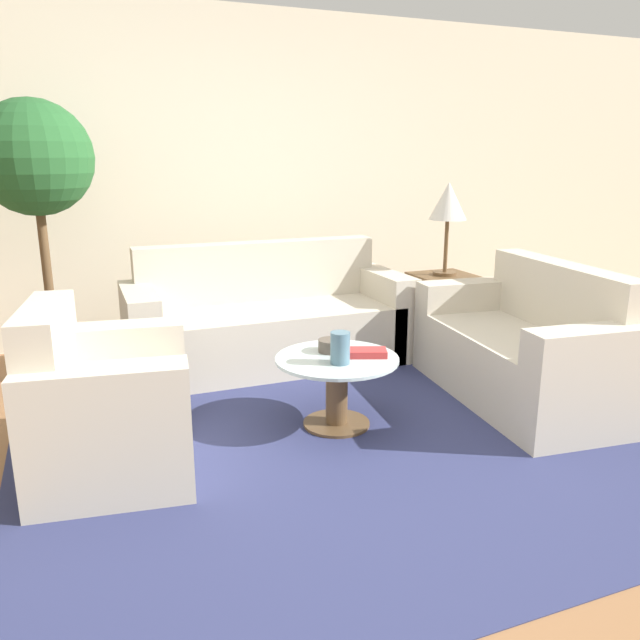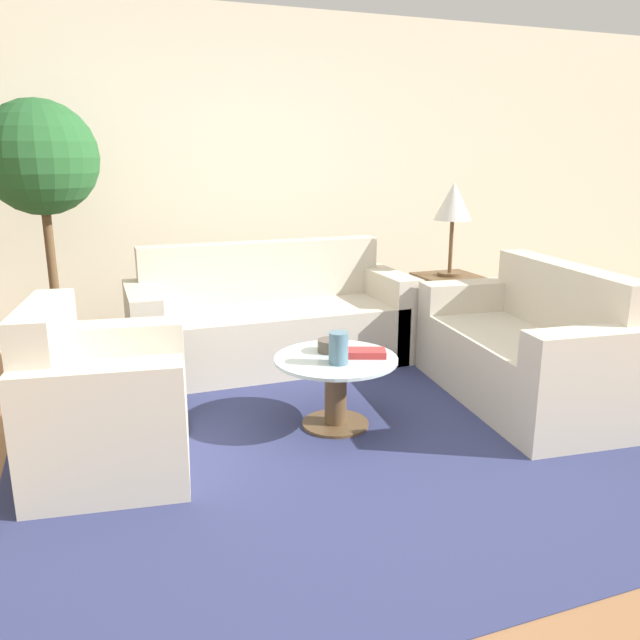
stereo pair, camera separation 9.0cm
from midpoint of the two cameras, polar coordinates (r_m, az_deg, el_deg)
ground_plane at (r=2.96m, az=3.38°, el=-14.92°), size 14.00×14.00×0.00m
wall_back at (r=5.26m, az=-9.85°, el=12.82°), size 10.00×0.06×2.60m
rug at (r=3.55m, az=0.78°, el=-9.53°), size 3.39×3.27×0.01m
sofa_main at (r=4.53m, az=-5.37°, el=-0.35°), size 1.99×0.77×0.85m
armchair at (r=3.18m, az=-20.15°, el=-7.90°), size 0.82×0.98×0.82m
loveseat at (r=4.04m, az=17.88°, el=-2.91°), size 0.87×1.53×0.84m
coffee_table at (r=3.45m, az=0.80°, el=-5.65°), size 0.68×0.68×0.40m
side_table at (r=4.94m, az=10.64°, el=0.79°), size 0.45×0.45×0.58m
table_lamp at (r=4.81m, az=11.11°, el=10.34°), size 0.28×0.28×0.70m
potted_plant at (r=4.49m, az=-25.01°, el=11.41°), size 0.74×0.74×1.82m
vase at (r=3.28m, az=1.07°, el=-2.57°), size 0.10×0.10×0.17m
bowl at (r=3.49m, az=0.30°, el=-2.35°), size 0.15×0.15×0.07m
book_stack at (r=3.43m, az=3.58°, el=-3.00°), size 0.24×0.19×0.04m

